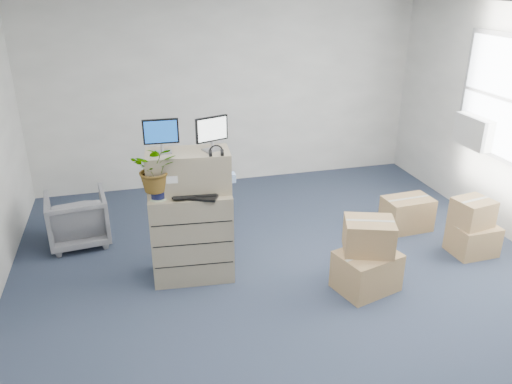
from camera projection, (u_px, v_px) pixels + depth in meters
ground at (302, 302)px, 5.10m from camera, size 7.00×7.00×0.00m
wall_back at (228, 95)px, 7.67m from camera, size 6.00×0.02×2.80m
ac_unit at (475, 131)px, 6.55m from camera, size 0.24×0.60×0.40m
filing_cabinet_lower at (192, 234)px, 5.40m from camera, size 0.90×0.60×1.00m
filing_cabinet_upper at (188, 171)px, 5.16m from camera, size 0.89×0.51×0.43m
monitor_left at (161, 134)px, 4.96m from camera, size 0.36×0.14×0.35m
monitor_right at (212, 132)px, 5.04m from camera, size 0.35×0.19×0.35m
headphones at (216, 152)px, 4.95m from camera, size 0.14×0.03×0.14m
keyboard at (194, 196)px, 5.08m from camera, size 0.54×0.39×0.03m
mouse at (224, 193)px, 5.13m from camera, size 0.10×0.06×0.03m
water_bottle at (195, 178)px, 5.24m from camera, size 0.07×0.07×0.25m
phone_dock at (186, 186)px, 5.24m from camera, size 0.05×0.05×0.11m
external_drive at (217, 183)px, 5.36m from camera, size 0.19×0.14×0.06m
tissue_box at (224, 178)px, 5.30m from camera, size 0.24×0.12×0.09m
potted_plant at (156, 174)px, 4.95m from camera, size 0.54×0.58×0.47m
office_chair at (78, 216)px, 6.13m from camera, size 0.77×0.73×0.72m
cardboard_boxes at (410, 237)px, 5.75m from camera, size 2.19×1.65×0.77m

